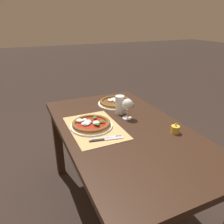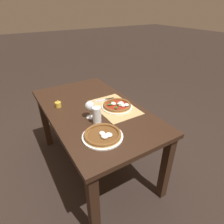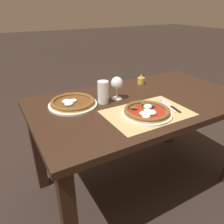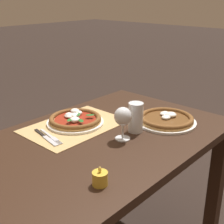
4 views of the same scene
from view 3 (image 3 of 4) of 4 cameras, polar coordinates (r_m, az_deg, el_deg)
The scene contains 10 objects.
ground_plane at distance 1.90m, azimuth 6.25°, elevation -17.85°, with size 24.00×24.00×0.00m, color black.
dining_table at distance 1.53m, azimuth 7.40°, elevation -0.36°, with size 1.45×0.83×0.74m.
paper_placemat at distance 1.30m, azimuth 9.25°, elevation -0.25°, with size 0.50×0.33×0.00m, color tan.
pizza_near at distance 1.27m, azimuth 9.11°, elevation 0.09°, with size 0.29×0.29×0.05m.
pizza_far at distance 1.40m, azimuth -10.26°, elevation 2.40°, with size 0.31×0.31×0.05m.
wine_glass at distance 1.45m, azimuth 1.27°, elevation 7.31°, with size 0.08×0.08×0.16m.
pint_glass at distance 1.40m, azimuth -2.33°, elevation 5.09°, with size 0.07×0.07×0.15m.
fork at distance 1.41m, azimuth 14.04°, elevation 1.68°, with size 0.05×0.20×0.00m.
knife at distance 1.42m, azimuth 14.97°, elevation 1.68°, with size 0.06×0.21×0.01m.
votive_candle at distance 1.79m, azimuth 7.57°, elevation 8.07°, with size 0.06×0.06×0.07m.
Camera 3 is at (-0.84, -1.08, 1.32)m, focal length 35.00 mm.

